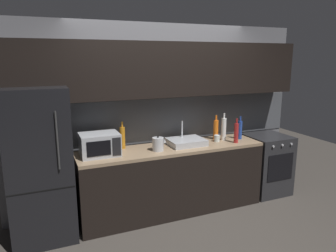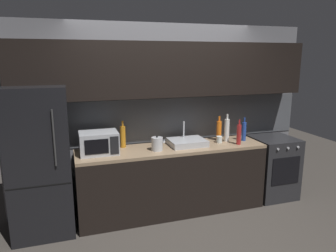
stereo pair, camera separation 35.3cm
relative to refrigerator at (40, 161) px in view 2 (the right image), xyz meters
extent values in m
plane|color=#3D3833|center=(1.62, -0.90, -0.88)|extent=(10.00, 10.00, 0.00)
cube|color=slate|center=(1.62, 0.40, 0.37)|extent=(4.22, 0.10, 2.50)
cube|color=#4C4F54|center=(1.62, 0.35, 0.32)|extent=(4.22, 0.01, 0.60)
cube|color=black|center=(1.62, 0.18, 1.02)|extent=(3.89, 0.34, 0.70)
cube|color=black|center=(1.62, 0.00, -0.45)|extent=(2.48, 0.60, 0.86)
cube|color=#8C7256|center=(1.62, 0.00, 0.00)|extent=(2.48, 0.60, 0.04)
cube|color=black|center=(0.00, 0.00, 0.00)|extent=(0.68, 0.66, 1.75)
cube|color=black|center=(0.00, -0.33, -0.18)|extent=(0.67, 0.00, 0.01)
cylinder|color=#333333|center=(0.19, -0.35, 0.35)|extent=(0.02, 0.02, 0.61)
cube|color=#232326|center=(3.20, 0.00, -0.43)|extent=(0.60, 0.60, 0.90)
cube|color=black|center=(3.20, -0.30, -0.38)|extent=(0.45, 0.01, 0.40)
cylinder|color=#B2B2B7|center=(3.04, -0.31, -0.05)|extent=(0.03, 0.02, 0.03)
cylinder|color=#B2B2B7|center=(3.20, -0.31, -0.05)|extent=(0.03, 0.02, 0.03)
cylinder|color=#B2B2B7|center=(3.37, -0.31, -0.05)|extent=(0.03, 0.02, 0.03)
cube|color=#A8AAAF|center=(0.68, 0.02, 0.16)|extent=(0.46, 0.34, 0.27)
cube|color=black|center=(0.64, -0.15, 0.16)|extent=(0.28, 0.01, 0.18)
cube|color=black|center=(0.85, -0.15, 0.16)|extent=(0.10, 0.01, 0.22)
cube|color=#ADAFB5|center=(1.84, 0.03, 0.06)|extent=(0.48, 0.38, 0.08)
cylinder|color=silver|center=(1.84, 0.16, 0.21)|extent=(0.02, 0.02, 0.22)
cylinder|color=#B7BABF|center=(1.39, -0.08, 0.11)|extent=(0.14, 0.14, 0.17)
sphere|color=black|center=(1.39, -0.08, 0.21)|extent=(0.02, 0.02, 0.02)
cone|color=#B7BABF|center=(1.48, -0.08, 0.14)|extent=(0.03, 0.03, 0.05)
cylinder|color=#A82323|center=(2.52, -0.15, 0.16)|extent=(0.06, 0.06, 0.27)
cylinder|color=#A82323|center=(2.52, -0.15, 0.33)|extent=(0.02, 0.02, 0.07)
cylinder|color=#234299|center=(2.69, 0.01, 0.16)|extent=(0.06, 0.06, 0.26)
cylinder|color=#234299|center=(2.69, 0.01, 0.32)|extent=(0.02, 0.02, 0.07)
cylinder|color=silver|center=(2.44, 0.05, 0.18)|extent=(0.07, 0.07, 0.32)
cylinder|color=silver|center=(2.44, 0.05, 0.38)|extent=(0.03, 0.03, 0.07)
cylinder|color=orange|center=(2.36, 0.12, 0.16)|extent=(0.07, 0.07, 0.28)
cylinder|color=orange|center=(2.36, 0.12, 0.34)|extent=(0.03, 0.03, 0.07)
cylinder|color=#B27019|center=(1.01, 0.20, 0.17)|extent=(0.07, 0.07, 0.28)
cylinder|color=#B27019|center=(1.01, 0.20, 0.34)|extent=(0.03, 0.03, 0.07)
cylinder|color=silver|center=(2.31, 0.01, 0.07)|extent=(0.08, 0.08, 0.09)
camera|label=1|loc=(0.01, -3.65, 1.19)|focal=33.69mm
camera|label=2|loc=(0.34, -3.77, 1.19)|focal=33.69mm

